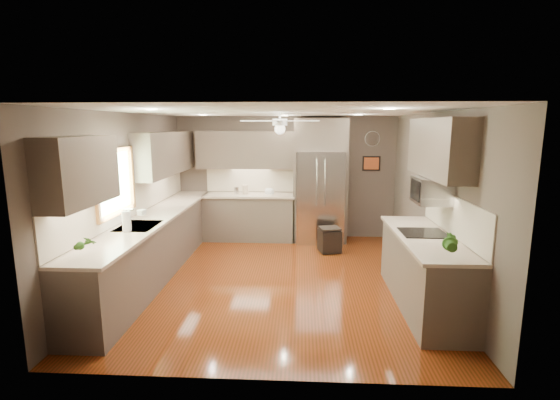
# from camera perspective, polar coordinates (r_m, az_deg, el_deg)

# --- Properties ---
(floor) EXTENTS (5.00, 5.00, 0.00)m
(floor) POSITION_cam_1_polar(r_m,az_deg,el_deg) (6.31, -0.17, -11.05)
(floor) COLOR #492209
(floor) RESTS_ON ground
(ceiling) EXTENTS (5.00, 5.00, 0.00)m
(ceiling) POSITION_cam_1_polar(r_m,az_deg,el_deg) (5.87, -0.18, 12.27)
(ceiling) COLOR white
(ceiling) RESTS_ON ground
(wall_back) EXTENTS (4.50, 0.00, 4.50)m
(wall_back) POSITION_cam_1_polar(r_m,az_deg,el_deg) (8.43, 0.79, 3.21)
(wall_back) COLOR brown
(wall_back) RESTS_ON ground
(wall_front) EXTENTS (4.50, 0.00, 4.50)m
(wall_front) POSITION_cam_1_polar(r_m,az_deg,el_deg) (3.54, -2.49, -7.03)
(wall_front) COLOR brown
(wall_front) RESTS_ON ground
(wall_left) EXTENTS (0.00, 5.00, 5.00)m
(wall_left) POSITION_cam_1_polar(r_m,az_deg,el_deg) (6.49, -20.41, 0.37)
(wall_left) COLOR brown
(wall_left) RESTS_ON ground
(wall_right) EXTENTS (0.00, 5.00, 5.00)m
(wall_right) POSITION_cam_1_polar(r_m,az_deg,el_deg) (6.26, 20.87, -0.02)
(wall_right) COLOR brown
(wall_right) RESTS_ON ground
(canister_b) EXTENTS (0.12, 0.12, 0.15)m
(canister_b) POSITION_cam_1_polar(r_m,az_deg,el_deg) (8.26, -6.12, 1.32)
(canister_b) COLOR silver
(canister_b) RESTS_ON back_run
(canister_c) EXTENTS (0.13, 0.13, 0.20)m
(canister_c) POSITION_cam_1_polar(r_m,az_deg,el_deg) (8.23, -4.89, 1.44)
(canister_c) COLOR tan
(canister_c) RESTS_ON back_run
(soap_bottle) EXTENTS (0.10, 0.10, 0.18)m
(soap_bottle) POSITION_cam_1_polar(r_m,az_deg,el_deg) (6.44, -18.82, -1.61)
(soap_bottle) COLOR white
(soap_bottle) RESTS_ON left_run
(potted_plant_left) EXTENTS (0.17, 0.13, 0.29)m
(potted_plant_left) POSITION_cam_1_polar(r_m,az_deg,el_deg) (4.77, -25.71, -5.55)
(potted_plant_left) COLOR #2C5F1B
(potted_plant_left) RESTS_ON left_run
(potted_plant_right) EXTENTS (0.21, 0.18, 0.35)m
(potted_plant_right) POSITION_cam_1_polar(r_m,az_deg,el_deg) (4.58, 23.04, -5.60)
(potted_plant_right) COLOR #2C5F1B
(potted_plant_right) RESTS_ON right_run
(bowl) EXTENTS (0.23, 0.23, 0.05)m
(bowl) POSITION_cam_1_polar(r_m,az_deg,el_deg) (8.21, -1.53, 0.99)
(bowl) COLOR tan
(bowl) RESTS_ON back_run
(left_run) EXTENTS (0.65, 4.70, 1.45)m
(left_run) POSITION_cam_1_polar(r_m,az_deg,el_deg) (6.69, -17.15, -5.90)
(left_run) COLOR #4D3F38
(left_run) RESTS_ON ground
(back_run) EXTENTS (1.85, 0.65, 1.45)m
(back_run) POSITION_cam_1_polar(r_m,az_deg,el_deg) (8.34, -4.29, -2.25)
(back_run) COLOR #4D3F38
(back_run) RESTS_ON ground
(uppers) EXTENTS (4.50, 4.70, 0.95)m
(uppers) POSITION_cam_1_polar(r_m,az_deg,el_deg) (6.67, -6.23, 6.60)
(uppers) COLOR #4D3F38
(uppers) RESTS_ON wall_left
(window) EXTENTS (0.05, 1.12, 0.92)m
(window) POSITION_cam_1_polar(r_m,az_deg,el_deg) (5.99, -22.22, 2.35)
(window) COLOR #BFF2B2
(window) RESTS_ON wall_left
(sink) EXTENTS (0.50, 0.70, 0.32)m
(sink) POSITION_cam_1_polar(r_m,az_deg,el_deg) (5.99, -19.29, -3.73)
(sink) COLOR silver
(sink) RESTS_ON left_run
(refrigerator) EXTENTS (1.06, 0.75, 2.45)m
(refrigerator) POSITION_cam_1_polar(r_m,az_deg,el_deg) (8.11, 5.65, 2.42)
(refrigerator) COLOR silver
(refrigerator) RESTS_ON ground
(right_run) EXTENTS (0.70, 2.20, 1.45)m
(right_run) POSITION_cam_1_polar(r_m,az_deg,el_deg) (5.61, 19.68, -9.19)
(right_run) COLOR #4D3F38
(right_run) RESTS_ON ground
(microwave) EXTENTS (0.43, 0.55, 0.34)m
(microwave) POSITION_cam_1_polar(r_m,az_deg,el_deg) (5.64, 20.52, 1.28)
(microwave) COLOR silver
(microwave) RESTS_ON wall_right
(ceiling_fan) EXTENTS (1.18, 1.18, 0.32)m
(ceiling_fan) POSITION_cam_1_polar(r_m,az_deg,el_deg) (6.17, -0.02, 10.63)
(ceiling_fan) COLOR white
(ceiling_fan) RESTS_ON ceiling
(recessed_lights) EXTENTS (2.84, 3.14, 0.01)m
(recessed_lights) POSITION_cam_1_polar(r_m,az_deg,el_deg) (6.27, -0.34, 12.10)
(recessed_lights) COLOR white
(recessed_lights) RESTS_ON ceiling
(wall_clock) EXTENTS (0.30, 0.03, 0.30)m
(wall_clock) POSITION_cam_1_polar(r_m,az_deg,el_deg) (8.47, 12.85, 8.41)
(wall_clock) COLOR white
(wall_clock) RESTS_ON wall_back
(framed_print) EXTENTS (0.36, 0.03, 0.30)m
(framed_print) POSITION_cam_1_polar(r_m,az_deg,el_deg) (8.49, 12.72, 5.04)
(framed_print) COLOR black
(framed_print) RESTS_ON wall_back
(stool) EXTENTS (0.44, 0.44, 0.45)m
(stool) POSITION_cam_1_polar(r_m,az_deg,el_deg) (7.55, 6.98, -5.58)
(stool) COLOR black
(stool) RESTS_ON ground
(paper_towel) EXTENTS (0.11, 0.11, 0.29)m
(paper_towel) POSITION_cam_1_polar(r_m,az_deg,el_deg) (5.67, -20.78, -2.80)
(paper_towel) COLOR white
(paper_towel) RESTS_ON left_run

